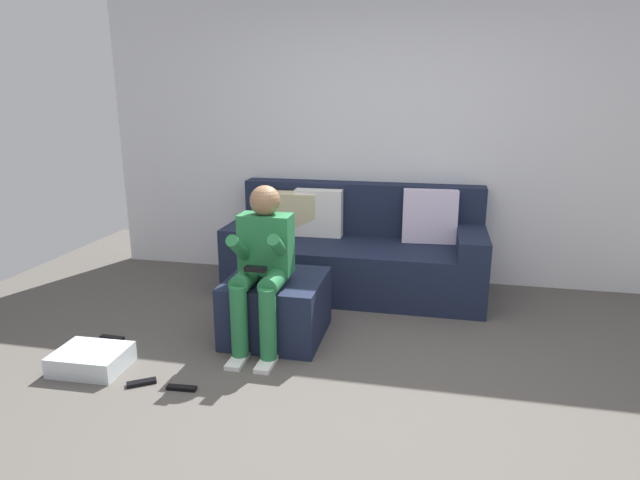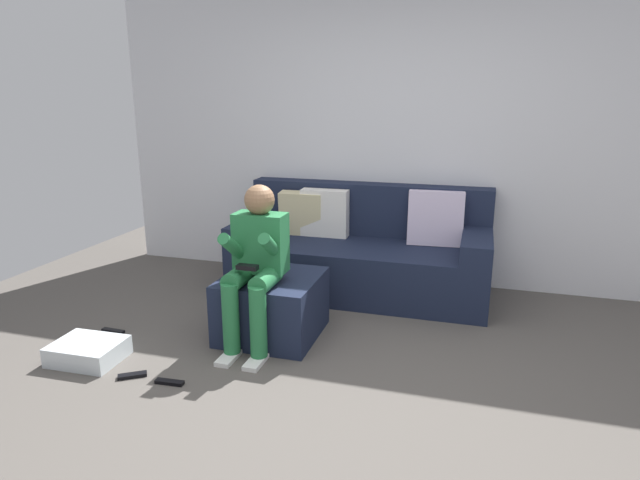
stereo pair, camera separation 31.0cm
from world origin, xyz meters
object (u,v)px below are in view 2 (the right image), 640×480
Objects in this scene: ottoman at (272,306)px; person_seated at (255,260)px; storage_bin at (88,351)px; remote_near_ottoman at (170,382)px; remote_under_side_table at (113,331)px; couch_sectional at (361,252)px; remote_by_storage_bin at (132,375)px.

ottoman is 0.61× the size of person_seated.
storage_bin is 0.68m from remote_near_ottoman.
couch_sectional is at bearing 45.06° from remote_under_side_table.
remote_by_storage_bin is (-0.60, -0.82, -0.21)m from ottoman.
ottoman reaches higher than remote_near_ottoman.
storage_bin reaches higher than remote_under_side_table.
couch_sectional is 12.10× the size of remote_under_side_table.
person_seated is 6.45× the size of remote_by_storage_bin.
ottoman reaches higher than remote_under_side_table.
remote_by_storage_bin is at bearing -117.91° from couch_sectional.
remote_near_ottoman is at bearing -30.58° from remote_under_side_table.
remote_by_storage_bin is at bearing -41.55° from remote_under_side_table.
storage_bin is at bearing 131.29° from remote_by_storage_bin.
remote_by_storage_bin is (-0.26, 0.01, 0.00)m from remote_near_ottoman.
remote_near_ottoman and remote_under_side_table have the same top height.
remote_near_ottoman is at bearing -112.37° from ottoman.
storage_bin is at bearing -144.78° from ottoman.
ottoman is at bearing 17.90° from remote_under_side_table.
remote_near_ottoman is (-0.34, -0.83, -0.21)m from ottoman.
remote_under_side_table is at bearing 101.75° from remote_by_storage_bin.
ottoman is at bearing 35.22° from storage_bin.
remote_by_storage_bin is at bearing -131.66° from person_seated.
storage_bin is at bearing -70.60° from remote_under_side_table.
storage_bin is 0.42m from remote_by_storage_bin.
couch_sectional is 1.17m from ottoman.
storage_bin is at bearing 166.67° from remote_near_ottoman.
couch_sectional is at bearing 70.69° from person_seated.
ottoman reaches higher than storage_bin.
remote_near_ottoman is (0.67, -0.11, -0.05)m from storage_bin.
person_seated is 1.26m from remote_under_side_table.
person_seated is at bearing -109.31° from couch_sectional.
couch_sectional is at bearing 64.95° from remote_near_ottoman.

